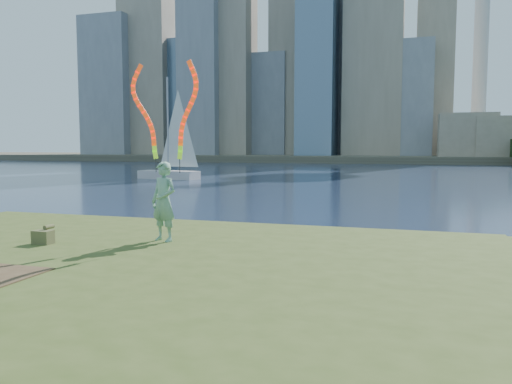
% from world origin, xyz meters
% --- Properties ---
extents(ground, '(320.00, 320.00, 0.00)m').
position_xyz_m(ground, '(0.00, 0.00, 0.00)').
color(ground, '#18253D').
rests_on(ground, ground).
extents(grassy_knoll, '(20.00, 18.00, 0.80)m').
position_xyz_m(grassy_knoll, '(0.00, -2.30, 0.34)').
color(grassy_knoll, '#3C4C1B').
rests_on(grassy_knoll, ground).
extents(far_shore, '(320.00, 40.00, 1.20)m').
position_xyz_m(far_shore, '(0.00, 95.00, 0.60)').
color(far_shore, '#464233').
rests_on(far_shore, ground).
extents(woman_with_ribbons, '(2.00, 0.67, 4.06)m').
position_xyz_m(woman_with_ribbons, '(-0.04, 1.06, 2.20)').
color(woman_with_ribbons, '#1A6940').
rests_on(woman_with_ribbons, grassy_knoll).
extents(canvas_bag, '(0.39, 0.44, 0.37)m').
position_xyz_m(canvas_bag, '(-2.29, 0.03, 0.95)').
color(canvas_bag, brown).
rests_on(canvas_bag, grassy_knoll).
extents(sailboat, '(5.87, 2.60, 8.81)m').
position_xyz_m(sailboat, '(-14.85, 30.85, 1.51)').
color(sailboat, beige).
rests_on(sailboat, ground).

